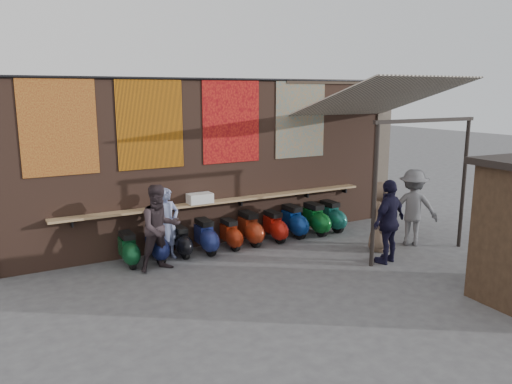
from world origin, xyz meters
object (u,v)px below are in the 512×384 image
at_px(scooter_stool_2, 181,242).
at_px(scooter_stool_9, 332,216).
at_px(scooter_stool_7, 294,222).
at_px(diner_left, 167,224).
at_px(scooter_stool_5, 250,229).
at_px(shopper_tan, 381,216).
at_px(shelf_box, 200,198).
at_px(scooter_stool_4, 230,234).
at_px(scooter_stool_1, 156,244).
at_px(scooter_stool_3, 206,237).
at_px(scooter_stool_6, 275,227).
at_px(diner_right, 160,228).
at_px(scooter_stool_8, 315,219).
at_px(shopper_grey, 413,207).
at_px(shopper_navy, 389,222).
at_px(scooter_stool_0, 128,250).

distance_m(scooter_stool_2, scooter_stool_9, 4.31).
distance_m(scooter_stool_7, diner_left, 3.43).
bearing_deg(scooter_stool_5, scooter_stool_2, -179.62).
bearing_deg(scooter_stool_2, shopper_tan, -23.75).
distance_m(shelf_box, scooter_stool_5, 1.48).
bearing_deg(scooter_stool_5, shopper_tan, -37.41).
distance_m(shelf_box, scooter_stool_4, 1.14).
distance_m(scooter_stool_1, scooter_stool_3, 1.18).
distance_m(scooter_stool_5, shopper_tan, 3.13).
bearing_deg(scooter_stool_6, scooter_stool_4, 179.83).
distance_m(scooter_stool_9, diner_right, 5.06).
xyz_separation_m(shelf_box, scooter_stool_4, (0.63, -0.33, -0.89)).
relative_size(shelf_box, diner_left, 0.35).
relative_size(scooter_stool_1, diner_right, 0.45).
distance_m(scooter_stool_8, shopper_grey, 2.47).
bearing_deg(scooter_stool_8, diner_right, -172.75).
distance_m(scooter_stool_8, diner_right, 4.47).
bearing_deg(shelf_box, scooter_stool_2, -154.75).
bearing_deg(scooter_stool_1, scooter_stool_4, 0.04).
xyz_separation_m(scooter_stool_5, diner_right, (-2.48, -0.63, 0.51)).
bearing_deg(scooter_stool_2, scooter_stool_5, 0.38).
height_order(scooter_stool_8, shopper_navy, shopper_navy).
xyz_separation_m(scooter_stool_3, shopper_grey, (4.65, -1.87, 0.54)).
distance_m(scooter_stool_3, diner_right, 1.48).
xyz_separation_m(scooter_stool_2, shopper_navy, (3.80, -2.61, 0.59)).
height_order(scooter_stool_7, diner_right, diner_right).
bearing_deg(scooter_stool_2, scooter_stool_1, -175.86).
bearing_deg(shopper_tan, shopper_navy, -156.68).
bearing_deg(shopper_tan, scooter_stool_8, 71.98).
height_order(diner_right, shopper_grey, shopper_grey).
height_order(scooter_stool_6, shopper_tan, shopper_tan).
relative_size(scooter_stool_7, scooter_stool_8, 1.00).
height_order(scooter_stool_5, diner_left, diner_left).
height_order(scooter_stool_9, shopper_grey, shopper_grey).
distance_m(scooter_stool_0, scooter_stool_1, 0.62).
xyz_separation_m(shelf_box, scooter_stool_7, (2.49, -0.25, -0.83)).
relative_size(scooter_stool_2, scooter_stool_7, 0.84).
distance_m(diner_left, shopper_tan, 4.94).
relative_size(scooter_stool_9, shopper_grey, 0.45).
distance_m(scooter_stool_0, shopper_grey, 6.75).
relative_size(shelf_box, diner_right, 0.32).
relative_size(scooter_stool_1, scooter_stool_3, 1.00).
distance_m(scooter_stool_2, scooter_stool_8, 3.71).
bearing_deg(scooter_stool_5, shopper_navy, -52.56).
bearing_deg(scooter_stool_7, scooter_stool_2, -179.38).
relative_size(diner_right, shopper_tan, 1.10).
bearing_deg(diner_right, shelf_box, 31.28).
relative_size(shelf_box, shopper_navy, 0.31).
bearing_deg(shopper_navy, shopper_grey, -169.53).
height_order(scooter_stool_1, diner_right, diner_right).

